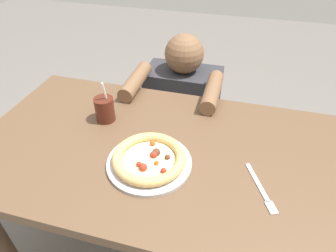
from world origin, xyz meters
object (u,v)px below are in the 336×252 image
Objects in this scene: drink_cup_colored at (105,109)px; diner_seated at (182,121)px; fork at (261,190)px; pizza_near at (149,159)px.

diner_seated is at bearing 66.81° from drink_cup_colored.
drink_cup_colored is 0.66m from fork.
drink_cup_colored is (-0.25, 0.19, 0.03)m from pizza_near.
diner_seated reaches higher than pizza_near.
drink_cup_colored is 0.93× the size of fork.
diner_seated is (0.21, 0.49, -0.38)m from drink_cup_colored.
fork is 0.88m from diner_seated.
drink_cup_colored reaches higher than fork.
drink_cup_colored is at bearing -113.19° from diner_seated.
diner_seated reaches higher than fork.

